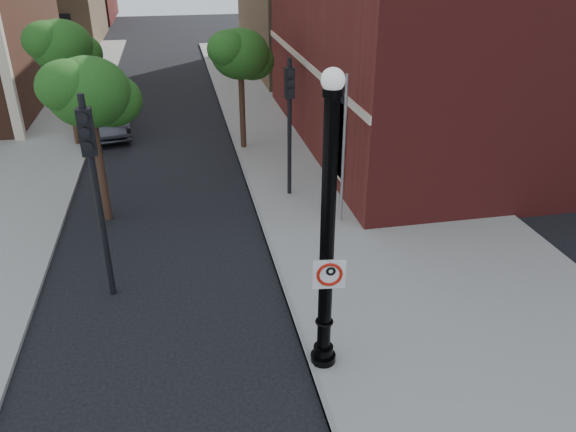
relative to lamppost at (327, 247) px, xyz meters
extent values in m
plane|color=black|center=(-2.32, -0.61, -2.85)|extent=(120.00, 120.00, 0.00)
cube|color=gray|center=(3.68, 9.39, -2.79)|extent=(8.00, 60.00, 0.12)
cube|color=gray|center=(-0.27, 9.39, -2.78)|extent=(0.10, 60.00, 0.14)
cube|color=black|center=(2.64, 8.39, -0.85)|extent=(0.08, 1.40, 2.40)
cube|color=beige|center=(2.65, 13.39, 0.65)|extent=(0.06, 16.00, 0.25)
cylinder|color=black|center=(0.00, 0.00, -2.71)|extent=(0.52, 0.52, 0.28)
cylinder|color=black|center=(0.00, 0.00, -2.47)|extent=(0.41, 0.41, 0.23)
cylinder|color=black|center=(0.00, 0.00, 0.13)|extent=(0.28, 0.28, 5.40)
torus|color=black|center=(0.00, 0.00, -1.73)|extent=(0.37, 0.37, 0.06)
cylinder|color=black|center=(0.00, 0.00, 2.91)|extent=(0.34, 0.34, 0.14)
sphere|color=silver|center=(0.00, 0.00, 3.11)|extent=(0.41, 0.41, 0.41)
cube|color=white|center=(0.02, -0.16, -0.51)|extent=(0.63, 0.09, 0.63)
cube|color=black|center=(0.02, -0.16, -0.22)|extent=(0.63, 0.08, 0.05)
cube|color=black|center=(0.02, -0.16, -0.80)|extent=(0.63, 0.08, 0.05)
cube|color=black|center=(-0.27, -0.12, -0.51)|extent=(0.05, 0.01, 0.63)
cube|color=black|center=(0.31, -0.19, -0.51)|extent=(0.05, 0.01, 0.63)
torus|color=#B41307|center=(0.02, -0.16, -0.51)|extent=(0.51, 0.12, 0.51)
cube|color=#B41307|center=(0.02, -0.16, -0.51)|extent=(0.36, 0.05, 0.36)
cube|color=black|center=(-0.04, -0.15, -0.51)|extent=(0.06, 0.01, 0.30)
torus|color=black|center=(0.04, -0.16, -0.44)|extent=(0.20, 0.08, 0.20)
cylinder|color=black|center=(0.02, -0.16, -0.23)|extent=(0.03, 0.02, 0.03)
imported|color=#2F2F34|center=(-5.82, 17.05, -2.01)|extent=(2.66, 5.33, 1.68)
cylinder|color=black|center=(-4.50, 3.58, -0.31)|extent=(0.15, 0.15, 5.07)
cube|color=black|center=(-4.50, 3.58, 1.38)|extent=(0.33, 0.31, 1.06)
sphere|color=#E50505|center=(-4.51, 3.41, 1.75)|extent=(0.19, 0.19, 0.19)
sphere|color=#FF8C00|center=(-4.51, 3.41, 1.43)|extent=(0.19, 0.19, 0.19)
sphere|color=#00E519|center=(-4.51, 3.41, 1.12)|extent=(0.19, 0.19, 0.19)
cylinder|color=black|center=(1.01, 8.48, -0.50)|extent=(0.14, 0.14, 4.69)
cube|color=black|center=(1.01, 8.48, 1.06)|extent=(0.30, 0.28, 0.98)
sphere|color=#E50505|center=(1.00, 8.32, 1.41)|extent=(0.18, 0.18, 0.18)
sphere|color=#FF8C00|center=(1.00, 8.32, 1.11)|extent=(0.18, 0.18, 0.18)
sphere|color=#00E519|center=(1.00, 8.32, 0.82)|extent=(0.18, 0.18, 0.18)
cylinder|color=#999999|center=(2.16, 6.16, -0.52)|extent=(0.09, 0.09, 4.66)
cylinder|color=black|center=(-4.97, 7.93, -0.96)|extent=(0.24, 0.24, 3.78)
ellipsoid|color=#164813|center=(-4.97, 7.93, 1.20)|extent=(2.38, 2.38, 2.02)
ellipsoid|color=#164813|center=(-4.43, 8.36, 0.83)|extent=(1.84, 1.84, 1.56)
ellipsoid|color=#164813|center=(-5.46, 7.60, 1.47)|extent=(1.73, 1.73, 1.47)
cylinder|color=black|center=(-6.81, 15.36, -0.91)|extent=(0.24, 0.24, 3.87)
ellipsoid|color=#164813|center=(-6.81, 15.36, 1.29)|extent=(2.43, 2.43, 2.07)
ellipsoid|color=#164813|center=(-6.25, 15.80, 0.91)|extent=(1.88, 1.88, 1.60)
ellipsoid|color=#164813|center=(-7.30, 15.03, 1.57)|extent=(1.77, 1.77, 1.50)
cylinder|color=black|center=(0.07, 13.53, -1.02)|extent=(0.24, 0.24, 3.66)
ellipsoid|color=#164813|center=(0.07, 13.53, 1.08)|extent=(2.30, 2.30, 1.96)
ellipsoid|color=#164813|center=(0.59, 13.95, 0.71)|extent=(1.78, 1.78, 1.51)
ellipsoid|color=#164813|center=(-0.40, 13.22, 1.34)|extent=(1.67, 1.67, 1.42)
camera|label=1|loc=(-2.51, -8.80, 5.20)|focal=35.00mm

